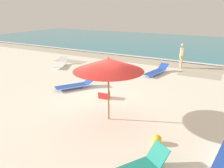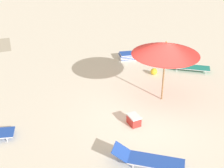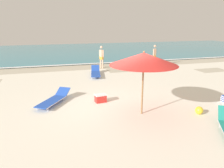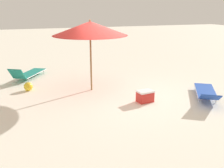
{
  "view_description": "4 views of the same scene",
  "coord_description": "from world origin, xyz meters",
  "px_view_note": "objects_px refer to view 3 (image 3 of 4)",
  "views": [
    {
      "loc": [
        4.56,
        -7.33,
        4.04
      ],
      "look_at": [
        -0.19,
        1.14,
        0.71
      ],
      "focal_mm": 35.0,
      "sensor_mm": 36.0,
      "label": 1
    },
    {
      "loc": [
        -8.86,
        4.6,
        6.42
      ],
      "look_at": [
        0.64,
        1.37,
        1.11
      ],
      "focal_mm": 50.0,
      "sensor_mm": 36.0,
      "label": 2
    },
    {
      "loc": [
        -2.62,
        -8.17,
        3.45
      ],
      "look_at": [
        0.15,
        1.37,
        0.68
      ],
      "focal_mm": 35.0,
      "sensor_mm": 36.0,
      "label": 3
    },
    {
      "loc": [
        2.99,
        7.52,
        2.84
      ],
      "look_at": [
        0.59,
        0.93,
        0.7
      ],
      "focal_mm": 40.0,
      "sensor_mm": 36.0,
      "label": 4
    }
  ],
  "objects_px": {
    "sun_lounger_near_water_left": "(96,73)",
    "beachgoer_shoreline_child": "(155,54)",
    "beachgoer_wading_adult": "(102,56)",
    "cooler_box": "(101,98)",
    "sun_lounger_beside_umbrella": "(54,99)",
    "beach_ball": "(199,110)",
    "beach_umbrella": "(144,59)"
  },
  "relations": [
    {
      "from": "sun_lounger_near_water_left",
      "to": "beachgoer_shoreline_child",
      "type": "xyz_separation_m",
      "value": [
        5.39,
        1.97,
        0.79
      ]
    },
    {
      "from": "beachgoer_wading_adult",
      "to": "cooler_box",
      "type": "relative_size",
      "value": 3.27
    },
    {
      "from": "sun_lounger_beside_umbrella",
      "to": "beach_ball",
      "type": "distance_m",
      "value": 6.12
    },
    {
      "from": "beach_umbrella",
      "to": "sun_lounger_beside_umbrella",
      "type": "relative_size",
      "value": 1.22
    },
    {
      "from": "beachgoer_shoreline_child",
      "to": "beachgoer_wading_adult",
      "type": "bearing_deg",
      "value": 128.57
    },
    {
      "from": "beach_umbrella",
      "to": "sun_lounger_near_water_left",
      "type": "relative_size",
      "value": 1.08
    },
    {
      "from": "sun_lounger_near_water_left",
      "to": "beachgoer_wading_adult",
      "type": "relative_size",
      "value": 1.35
    },
    {
      "from": "beach_ball",
      "to": "beach_umbrella",
      "type": "bearing_deg",
      "value": 162.41
    },
    {
      "from": "cooler_box",
      "to": "beachgoer_wading_adult",
      "type": "bearing_deg",
      "value": -111.14
    },
    {
      "from": "sun_lounger_beside_umbrella",
      "to": "cooler_box",
      "type": "height_order",
      "value": "sun_lounger_beside_umbrella"
    },
    {
      "from": "beachgoer_wading_adult",
      "to": "beachgoer_shoreline_child",
      "type": "bearing_deg",
      "value": 47.69
    },
    {
      "from": "beachgoer_shoreline_child",
      "to": "cooler_box",
      "type": "distance_m",
      "value": 9.54
    },
    {
      "from": "sun_lounger_near_water_left",
      "to": "beachgoer_wading_adult",
      "type": "xyz_separation_m",
      "value": [
        1.01,
        2.41,
        0.79
      ]
    },
    {
      "from": "sun_lounger_beside_umbrella",
      "to": "cooler_box",
      "type": "relative_size",
      "value": 3.89
    },
    {
      "from": "sun_lounger_beside_umbrella",
      "to": "sun_lounger_near_water_left",
      "type": "distance_m",
      "value": 5.61
    },
    {
      "from": "sun_lounger_beside_umbrella",
      "to": "beachgoer_shoreline_child",
      "type": "height_order",
      "value": "beachgoer_shoreline_child"
    },
    {
      "from": "sun_lounger_near_water_left",
      "to": "beachgoer_shoreline_child",
      "type": "height_order",
      "value": "beachgoer_shoreline_child"
    },
    {
      "from": "beach_umbrella",
      "to": "beach_ball",
      "type": "bearing_deg",
      "value": -17.59
    },
    {
      "from": "beach_umbrella",
      "to": "beachgoer_shoreline_child",
      "type": "bearing_deg",
      "value": 60.56
    },
    {
      "from": "beach_umbrella",
      "to": "beachgoer_shoreline_child",
      "type": "xyz_separation_m",
      "value": [
        5.01,
        8.88,
        -1.17
      ]
    },
    {
      "from": "beachgoer_shoreline_child",
      "to": "beach_ball",
      "type": "xyz_separation_m",
      "value": [
        -2.86,
        -9.56,
        -0.84
      ]
    },
    {
      "from": "cooler_box",
      "to": "sun_lounger_beside_umbrella",
      "type": "bearing_deg",
      "value": -17.89
    },
    {
      "from": "beach_ball",
      "to": "beachgoer_shoreline_child",
      "type": "bearing_deg",
      "value": 73.32
    },
    {
      "from": "beach_umbrella",
      "to": "sun_lounger_beside_umbrella",
      "type": "bearing_deg",
      "value": 147.33
    },
    {
      "from": "sun_lounger_beside_umbrella",
      "to": "beachgoer_wading_adult",
      "type": "distance_m",
      "value": 8.24
    },
    {
      "from": "sun_lounger_near_water_left",
      "to": "beach_ball",
      "type": "bearing_deg",
      "value": -60.41
    },
    {
      "from": "beachgoer_wading_adult",
      "to": "beach_ball",
      "type": "height_order",
      "value": "beachgoer_wading_adult"
    },
    {
      "from": "sun_lounger_near_water_left",
      "to": "cooler_box",
      "type": "distance_m",
      "value": 5.25
    },
    {
      "from": "sun_lounger_beside_umbrella",
      "to": "beachgoer_shoreline_child",
      "type": "bearing_deg",
      "value": 72.55
    },
    {
      "from": "beach_ball",
      "to": "sun_lounger_near_water_left",
      "type": "bearing_deg",
      "value": 108.45
    },
    {
      "from": "beach_ball",
      "to": "beachgoer_wading_adult",
      "type": "bearing_deg",
      "value": 98.66
    },
    {
      "from": "beach_umbrella",
      "to": "sun_lounger_near_water_left",
      "type": "distance_m",
      "value": 7.19
    }
  ]
}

